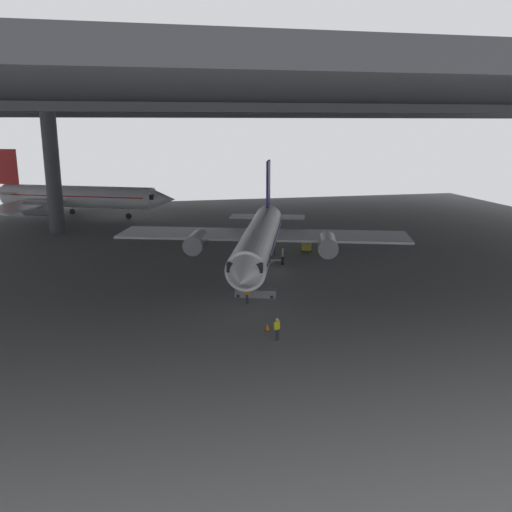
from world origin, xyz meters
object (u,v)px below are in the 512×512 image
object	(u,v)px
boarding_stairs	(256,288)
crew_worker_near_nose	(277,328)
airplane_main	(260,238)
traffic_cone_orange	(267,327)
crew_worker_by_stairs	(247,293)
airplane_distant	(74,197)
baggage_tug	(307,246)

from	to	relation	value
boarding_stairs	crew_worker_near_nose	size ratio (longest dim) A/B	2.70
airplane_main	traffic_cone_orange	size ratio (longest dim) A/B	53.99
crew_worker_by_stairs	boarding_stairs	bearing A→B (deg)	57.69
airplane_main	boarding_stairs	world-z (taller)	airplane_main
crew_worker_by_stairs	airplane_distant	bearing A→B (deg)	110.78
airplane_main	airplane_distant	bearing A→B (deg)	120.13
crew_worker_near_nose	crew_worker_by_stairs	world-z (taller)	crew_worker_by_stairs
crew_worker_by_stairs	airplane_distant	size ratio (longest dim) A/B	0.05
airplane_main	crew_worker_by_stairs	bearing A→B (deg)	-108.22
crew_worker_by_stairs	crew_worker_near_nose	bearing A→B (deg)	-86.78
airplane_main	baggage_tug	distance (m)	10.64
boarding_stairs	airplane_main	bearing A→B (deg)	75.30
airplane_main	baggage_tug	xyz separation A→B (m)	(7.40, 7.12, -2.75)
crew_worker_by_stairs	airplane_distant	distance (m)	52.91
boarding_stairs	crew_worker_near_nose	world-z (taller)	boarding_stairs
airplane_main	baggage_tug	size ratio (longest dim) A/B	13.12
airplane_main	boarding_stairs	xyz separation A→B (m)	(-2.35, -8.95, -2.56)
traffic_cone_orange	baggage_tug	size ratio (longest dim) A/B	0.24
airplane_main	crew_worker_by_stairs	size ratio (longest dim) A/B	19.14
crew_worker_near_nose	baggage_tug	world-z (taller)	crew_worker_near_nose
traffic_cone_orange	baggage_tug	world-z (taller)	baggage_tug
boarding_stairs	airplane_distant	xyz separation A→B (m)	(-20.00, 47.45, 2.62)
boarding_stairs	airplane_distant	world-z (taller)	airplane_distant
crew_worker_near_nose	crew_worker_by_stairs	size ratio (longest dim) A/B	0.98
crew_worker_by_stairs	airplane_distant	world-z (taller)	airplane_distant
crew_worker_near_nose	traffic_cone_orange	distance (m)	2.04
baggage_tug	crew_worker_by_stairs	bearing A→B (deg)	-121.37
crew_worker_by_stairs	airplane_distant	xyz separation A→B (m)	(-18.75, 49.42, 2.37)
crew_worker_near_nose	airplane_distant	world-z (taller)	airplane_distant
crew_worker_near_nose	crew_worker_by_stairs	distance (m)	8.34
airplane_distant	traffic_cone_orange	xyz separation A→B (m)	(18.99, -55.83, -3.04)
crew_worker_near_nose	baggage_tug	size ratio (longest dim) A/B	0.67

